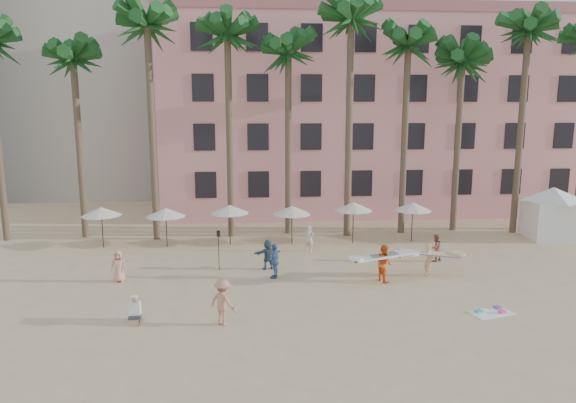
# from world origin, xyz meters

# --- Properties ---
(ground) EXTENTS (120.00, 120.00, 0.00)m
(ground) POSITION_xyz_m (0.00, 0.00, 0.00)
(ground) COLOR #D1B789
(ground) RESTS_ON ground
(pink_hotel) EXTENTS (35.00, 14.00, 16.00)m
(pink_hotel) POSITION_xyz_m (7.00, 26.00, 8.00)
(pink_hotel) COLOR pink
(pink_hotel) RESTS_ON ground
(palm_row) EXTENTS (44.40, 5.40, 16.30)m
(palm_row) POSITION_xyz_m (0.51, 15.00, 12.97)
(palm_row) COLOR brown
(palm_row) RESTS_ON ground
(umbrella_row) EXTENTS (22.50, 2.70, 2.73)m
(umbrella_row) POSITION_xyz_m (-3.00, 12.50, 2.33)
(umbrella_row) COLOR #332B23
(umbrella_row) RESTS_ON ground
(cabana) EXTENTS (4.98, 4.98, 3.50)m
(cabana) POSITION_xyz_m (16.65, 12.69, 2.07)
(cabana) COLOR white
(cabana) RESTS_ON ground
(beach_towel) EXTENTS (2.00, 1.45, 0.14)m
(beach_towel) POSITION_xyz_m (6.66, 0.43, 0.03)
(beach_towel) COLOR white
(beach_towel) RESTS_ON ground
(carrier_yellow) EXTENTS (3.13, 0.96, 1.73)m
(carrier_yellow) POSITION_xyz_m (5.65, 5.53, 0.98)
(carrier_yellow) COLOR tan
(carrier_yellow) RESTS_ON ground
(carrier_white) EXTENTS (3.22, 1.38, 1.90)m
(carrier_white) POSITION_xyz_m (3.06, 4.86, 1.01)
(carrier_white) COLOR #EF5A19
(carrier_white) RESTS_ON ground
(beachgoers) EXTENTS (18.23, 11.52, 1.92)m
(beachgoers) POSITION_xyz_m (-2.81, 5.02, 0.88)
(beachgoers) COLOR tan
(beachgoers) RESTS_ON ground
(paddle) EXTENTS (0.18, 0.04, 2.23)m
(paddle) POSITION_xyz_m (-5.43, 7.31, 1.41)
(paddle) COLOR black
(paddle) RESTS_ON ground
(seated_man) EXTENTS (0.47, 0.82, 1.06)m
(seated_man) POSITION_xyz_m (-8.55, 0.72, 0.37)
(seated_man) COLOR #3F3F4C
(seated_man) RESTS_ON ground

